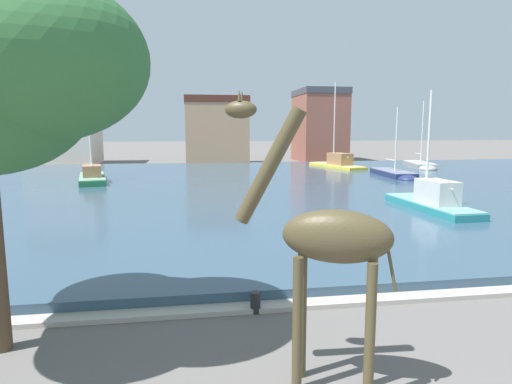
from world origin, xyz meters
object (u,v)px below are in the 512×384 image
(giraffe_statue, at_px, (327,241))
(sailboat_navy, at_px, (395,176))
(sailboat_teal, at_px, (426,204))
(mooring_bollard, at_px, (255,302))
(sailboat_green, at_px, (92,178))
(sailboat_grey, at_px, (421,167))
(sailboat_yellow, at_px, (334,165))

(giraffe_statue, relative_size, sailboat_navy, 0.72)
(sailboat_teal, xyz_separation_m, sailboat_navy, (5.26, 13.72, -0.16))
(sailboat_navy, xyz_separation_m, mooring_bollard, (-15.39, -23.78, -0.18))
(mooring_bollard, bearing_deg, sailboat_green, 109.51)
(sailboat_green, bearing_deg, sailboat_grey, 12.10)
(giraffe_statue, distance_m, sailboat_navy, 30.68)
(giraffe_statue, xyz_separation_m, sailboat_teal, (9.45, 13.13, -1.89))
(sailboat_navy, bearing_deg, sailboat_green, 178.21)
(giraffe_statue, height_order, sailboat_green, sailboat_green)
(sailboat_navy, bearing_deg, sailboat_yellow, 101.08)
(sailboat_green, xyz_separation_m, mooring_bollard, (8.69, -24.53, -0.30))
(sailboat_yellow, distance_m, mooring_bollard, 36.13)
(mooring_bollard, bearing_deg, giraffe_statue, -77.63)
(sailboat_navy, xyz_separation_m, sailboat_yellow, (-1.91, 9.74, 0.16))
(sailboat_navy, bearing_deg, mooring_bollard, -122.91)
(sailboat_grey, bearing_deg, giraffe_statue, -121.73)
(sailboat_grey, relative_size, mooring_bollard, 14.08)
(giraffe_statue, height_order, sailboat_navy, sailboat_navy)
(sailboat_yellow, bearing_deg, sailboat_navy, -78.92)
(sailboat_teal, xyz_separation_m, sailboat_green, (-18.81, 14.47, -0.04))
(sailboat_teal, height_order, sailboat_green, sailboat_teal)
(sailboat_green, bearing_deg, giraffe_statue, -71.26)
(sailboat_teal, distance_m, sailboat_green, 23.74)
(sailboat_teal, relative_size, sailboat_navy, 1.05)
(sailboat_grey, relative_size, sailboat_green, 0.89)
(giraffe_statue, bearing_deg, mooring_bollard, 102.37)
(sailboat_grey, bearing_deg, mooring_bollard, -125.04)
(sailboat_teal, bearing_deg, giraffe_statue, -125.73)
(sailboat_grey, height_order, mooring_bollard, sailboat_grey)
(sailboat_yellow, bearing_deg, sailboat_green, -157.93)
(sailboat_grey, distance_m, mooring_bollard, 37.94)
(sailboat_navy, height_order, sailboat_grey, sailboat_grey)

